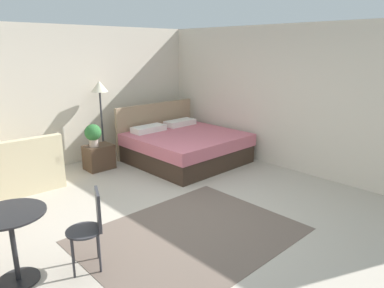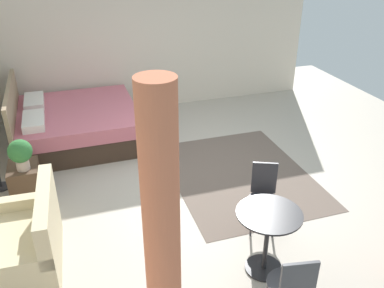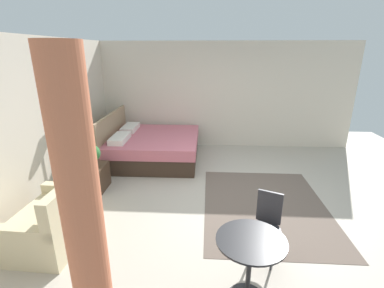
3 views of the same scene
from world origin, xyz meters
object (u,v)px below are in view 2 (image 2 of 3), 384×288
Objects in this scene: balcony_table at (268,231)px; nightstand at (25,181)px; bed at (75,124)px; cafe_chair_near_couch at (264,191)px; cafe_chair_near_window at (293,285)px; couch at (23,245)px; potted_plant at (20,153)px.

nightstand is at bearing 47.44° from balcony_table.
bed reaches higher than cafe_chair_near_couch.
cafe_chair_near_window is at bearing -160.68° from bed.
nightstand is at bearing 1.47° from couch.
balcony_table is 0.87× the size of cafe_chair_near_couch.
nightstand is 0.59× the size of cafe_chair_near_window.
couch is (-2.96, 0.73, -0.02)m from bed.
couch is 1.41m from potted_plant.
cafe_chair_near_couch is (1.41, -0.43, -0.02)m from cafe_chair_near_window.
bed is 2.70× the size of balcony_table.
cafe_chair_near_window reaches higher than balcony_table.
cafe_chair_near_couch is (-0.16, -2.75, 0.22)m from couch.
balcony_table is at bearing -108.87° from couch.
nightstand is 0.60× the size of cafe_chair_near_couch.
potted_plant is 0.49× the size of cafe_chair_near_window.
bed is at bearing 19.32° from cafe_chair_near_window.
nightstand is 1.20× the size of potted_plant.
cafe_chair_near_couch is (-1.60, -2.79, 0.28)m from nightstand.
potted_plant is (1.35, 0.01, 0.42)m from couch.
couch is at bearing -178.53° from nightstand.
potted_plant is at bearing 0.37° from couch.
balcony_table is at bearing -155.62° from bed.
potted_plant is at bearing 155.49° from bed.
balcony_table reaches higher than nightstand.
bed reaches higher than couch.
cafe_chair_near_window is at bearing -141.42° from potted_plant.
potted_plant is (-0.10, -0.03, 0.48)m from nightstand.
cafe_chair_near_couch is at bearing -93.28° from couch.
balcony_table is (-0.84, -2.45, 0.23)m from couch.
couch is at bearing 71.13° from balcony_table.
nightstand is 0.68× the size of balcony_table.
cafe_chair_near_couch is at bearing -118.60° from potted_plant.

